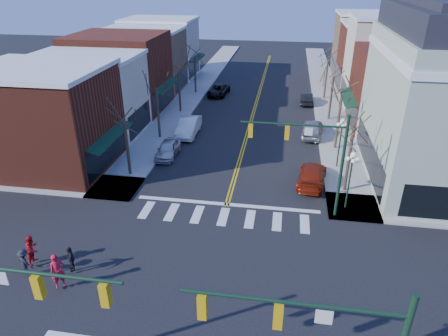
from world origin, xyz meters
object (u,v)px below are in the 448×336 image
at_px(car_left_far, 219,90).
at_px(pedestrian_red_b, 32,249).
at_px(lamppost_corner, 351,171).
at_px(car_right_far, 306,98).
at_px(pedestrian_dark_b, 25,262).
at_px(car_right_mid, 312,128).
at_px(lamppost_midblock, 341,135).
at_px(pedestrian_red_a, 58,271).
at_px(pedestrian_dark_a, 71,259).
at_px(car_left_mid, 188,127).
at_px(car_right_near, 312,175).
at_px(car_left_near, 168,149).

xyz_separation_m(car_left_far, pedestrian_red_b, (-4.49, -34.85, 0.38)).
relative_size(lamppost_corner, car_left_far, 0.90).
bearing_deg(car_right_far, pedestrian_dark_b, 65.82).
distance_m(car_right_mid, pedestrian_red_b, 27.39).
xyz_separation_m(lamppost_corner, car_left_far, (-13.43, 26.13, -2.30)).
relative_size(lamppost_midblock, pedestrian_red_b, 2.42).
height_order(lamppost_midblock, pedestrian_dark_b, lamppost_midblock).
xyz_separation_m(car_right_mid, pedestrian_red_b, (-16.11, -22.15, 0.22)).
relative_size(pedestrian_red_a, pedestrian_dark_a, 1.29).
distance_m(lamppost_corner, car_right_mid, 13.72).
relative_size(car_left_mid, car_right_mid, 1.04).
relative_size(lamppost_corner, lamppost_midblock, 1.00).
xyz_separation_m(car_right_near, pedestrian_dark_b, (-15.64, -13.00, 0.20)).
xyz_separation_m(pedestrian_red_b, pedestrian_dark_a, (2.41, -0.27, -0.13)).
distance_m(car_left_mid, car_left_far, 14.27).
bearing_deg(car_right_mid, car_left_mid, 13.13).
bearing_deg(pedestrian_dark_b, car_right_far, -93.20).
height_order(car_left_mid, car_right_far, car_left_mid).
height_order(car_right_near, pedestrian_red_b, pedestrian_red_b).
height_order(car_right_near, pedestrian_dark_a, pedestrian_dark_a).
bearing_deg(pedestrian_red_a, car_right_near, 7.57).
relative_size(car_right_mid, pedestrian_dark_b, 3.18).
distance_m(car_left_far, pedestrian_dark_a, 35.18).
bearing_deg(car_left_far, pedestrian_red_b, -92.07).
distance_m(car_left_near, car_left_mid, 5.40).
relative_size(lamppost_midblock, car_right_far, 1.06).
height_order(car_right_far, pedestrian_red_a, pedestrian_red_a).
bearing_deg(pedestrian_dark_b, car_left_mid, -78.27).
distance_m(car_left_far, pedestrian_red_a, 36.45).
bearing_deg(car_left_near, car_left_mid, 82.78).
distance_m(car_right_mid, pedestrian_red_a, 27.37).
distance_m(car_right_mid, car_right_far, 10.77).
distance_m(car_left_near, pedestrian_dark_b, 16.44).
bearing_deg(car_left_near, lamppost_corner, -25.12).
bearing_deg(pedestrian_dark_a, pedestrian_red_b, -131.46).
bearing_deg(lamppost_midblock, car_left_near, 179.97).
distance_m(pedestrian_red_a, pedestrian_dark_b, 2.41).
bearing_deg(lamppost_corner, pedestrian_dark_b, -151.64).
relative_size(lamppost_corner, car_left_mid, 0.86).
height_order(lamppost_corner, car_right_mid, lamppost_corner).
relative_size(pedestrian_dark_a, pedestrian_dark_b, 1.00).
xyz_separation_m(lamppost_corner, lamppost_midblock, (0.00, 6.50, 0.00)).
relative_size(pedestrian_red_a, pedestrian_dark_b, 1.29).
xyz_separation_m(car_right_far, pedestrian_dark_b, (-15.71, -33.81, 0.24)).
height_order(car_left_near, car_right_far, car_left_near).
bearing_deg(lamppost_corner, car_right_near, 122.62).
bearing_deg(car_right_far, car_left_near, 55.50).
bearing_deg(lamppost_corner, car_left_mid, 139.73).
bearing_deg(car_left_far, pedestrian_red_a, -87.99).
bearing_deg(car_left_far, lamppost_midblock, -50.36).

